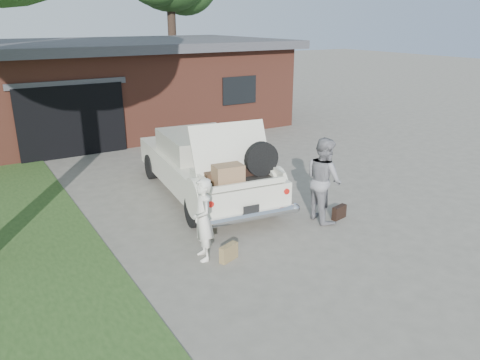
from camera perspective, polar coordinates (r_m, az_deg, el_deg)
ground at (r=9.06m, az=2.00°, el=-7.65°), size 90.00×90.00×0.00m
house at (r=19.16m, az=-14.96°, el=11.23°), size 12.80×7.80×3.30m
sedan at (r=11.24m, az=-4.26°, el=1.85°), size 2.56×5.33×2.05m
woman_left at (r=8.22m, az=-4.53°, el=-4.85°), size 0.46×0.60×1.50m
woman_right at (r=9.91m, az=10.17°, el=0.05°), size 0.79×0.95×1.79m
suitcase_left at (r=8.38m, az=-1.39°, el=-8.83°), size 0.41×0.25×0.30m
suitcase_right at (r=10.27m, az=12.00°, el=-3.87°), size 0.39×0.20×0.29m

